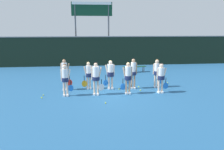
# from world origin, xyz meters

# --- Properties ---
(ground_plane) EXTENTS (140.00, 140.00, 0.00)m
(ground_plane) POSITION_xyz_m (0.00, 0.00, 0.00)
(ground_plane) COLOR #235684
(fence_windscreen) EXTENTS (60.00, 0.08, 2.74)m
(fence_windscreen) POSITION_xyz_m (0.00, 8.52, 1.38)
(fence_windscreen) COLOR black
(fence_windscreen) RESTS_ON ground_plane
(scoreboard) EXTENTS (3.81, 0.15, 5.85)m
(scoreboard) POSITION_xyz_m (-0.94, 9.43, 4.60)
(scoreboard) COLOR #515156
(scoreboard) RESTS_ON ground_plane
(bench_courtside) EXTENTS (1.91, 0.61, 0.48)m
(bench_courtside) POSITION_xyz_m (2.30, 5.10, 0.41)
(bench_courtside) COLOR #19472D
(bench_courtside) RESTS_ON ground_plane
(player_0) EXTENTS (0.63, 0.35, 1.71)m
(player_0) POSITION_xyz_m (-2.55, -0.61, 1.02)
(player_0) COLOR beige
(player_0) RESTS_ON ground_plane
(player_1) EXTENTS (0.67, 0.39, 1.76)m
(player_1) POSITION_xyz_m (-0.96, -0.59, 1.04)
(player_1) COLOR beige
(player_1) RESTS_ON ground_plane
(player_2) EXTENTS (0.64, 0.37, 1.73)m
(player_2) POSITION_xyz_m (0.74, -0.59, 1.02)
(player_2) COLOR tan
(player_2) RESTS_ON ground_plane
(player_3) EXTENTS (0.70, 0.41, 1.67)m
(player_3) POSITION_xyz_m (2.58, -0.57, 1.00)
(player_3) COLOR beige
(player_3) RESTS_ON ground_plane
(player_4) EXTENTS (0.63, 0.35, 1.80)m
(player_4) POSITION_xyz_m (-2.70, 0.53, 1.05)
(player_4) COLOR tan
(player_4) RESTS_ON ground_plane
(player_5) EXTENTS (0.61, 0.33, 1.60)m
(player_5) POSITION_xyz_m (-1.36, 0.61, 0.92)
(player_5) COLOR beige
(player_5) RESTS_ON ground_plane
(player_6) EXTENTS (0.67, 0.40, 1.70)m
(player_6) POSITION_xyz_m (-0.10, 0.45, 1.00)
(player_6) COLOR beige
(player_6) RESTS_ON ground_plane
(player_7) EXTENTS (0.65, 0.34, 1.80)m
(player_7) POSITION_xyz_m (1.23, 0.42, 1.06)
(player_7) COLOR tan
(player_7) RESTS_ON ground_plane
(player_8) EXTENTS (0.62, 0.35, 1.70)m
(player_8) POSITION_xyz_m (2.70, 0.56, 1.01)
(player_8) COLOR beige
(player_8) RESTS_ON ground_plane
(tennis_ball_0) EXTENTS (0.07, 0.07, 0.07)m
(tennis_ball_0) POSITION_xyz_m (3.69, 1.36, 0.03)
(tennis_ball_0) COLOR #CCE033
(tennis_ball_0) RESTS_ON ground_plane
(tennis_ball_1) EXTENTS (0.07, 0.07, 0.07)m
(tennis_ball_1) POSITION_xyz_m (1.58, -0.08, 0.03)
(tennis_ball_1) COLOR #CCE033
(tennis_ball_1) RESTS_ON ground_plane
(tennis_ball_2) EXTENTS (0.06, 0.06, 0.06)m
(tennis_ball_2) POSITION_xyz_m (0.40, 0.29, 0.03)
(tennis_ball_2) COLOR #CCE033
(tennis_ball_2) RESTS_ON ground_plane
(tennis_ball_3) EXTENTS (0.07, 0.07, 0.07)m
(tennis_ball_3) POSITION_xyz_m (-0.57, -2.02, 0.03)
(tennis_ball_3) COLOR #CCE033
(tennis_ball_3) RESTS_ON ground_plane
(tennis_ball_4) EXTENTS (0.07, 0.07, 0.07)m
(tennis_ball_4) POSITION_xyz_m (-3.75, -0.88, 0.04)
(tennis_ball_4) COLOR #CCE033
(tennis_ball_4) RESTS_ON ground_plane
(tennis_ball_5) EXTENTS (0.07, 0.07, 0.07)m
(tennis_ball_5) POSITION_xyz_m (3.31, 1.08, 0.04)
(tennis_ball_5) COLOR #CCE033
(tennis_ball_5) RESTS_ON ground_plane
(tennis_ball_6) EXTENTS (0.07, 0.07, 0.07)m
(tennis_ball_6) POSITION_xyz_m (1.64, 0.64, 0.03)
(tennis_ball_6) COLOR #CCE033
(tennis_ball_6) RESTS_ON ground_plane
(tennis_ball_7) EXTENTS (0.07, 0.07, 0.07)m
(tennis_ball_7) POSITION_xyz_m (1.26, 1.59, 0.03)
(tennis_ball_7) COLOR #CCE033
(tennis_ball_7) RESTS_ON ground_plane
(tennis_ball_8) EXTENTS (0.07, 0.07, 0.07)m
(tennis_ball_8) POSITION_xyz_m (0.89, -0.02, 0.03)
(tennis_ball_8) COLOR #CCE033
(tennis_ball_8) RESTS_ON ground_plane
(tennis_ball_9) EXTENTS (0.07, 0.07, 0.07)m
(tennis_ball_9) POSITION_xyz_m (-3.76, -0.43, 0.03)
(tennis_ball_9) COLOR #CCE033
(tennis_ball_9) RESTS_ON ground_plane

